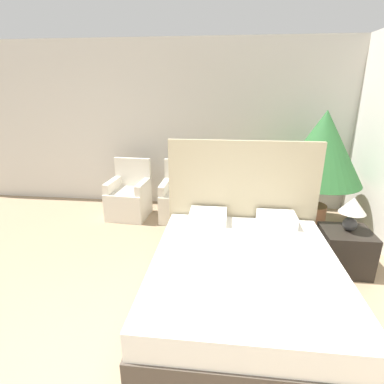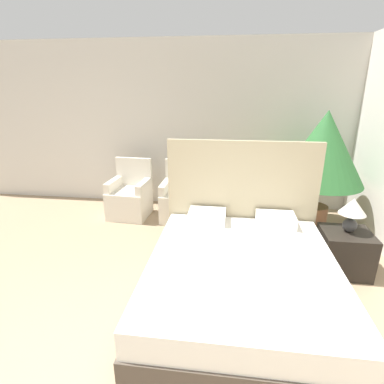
% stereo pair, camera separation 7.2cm
% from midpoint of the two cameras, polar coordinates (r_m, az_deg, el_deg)
% --- Properties ---
extents(wall_back, '(10.00, 0.06, 2.90)m').
position_cam_midpoint_polar(wall_back, '(5.47, -1.26, 12.34)').
color(wall_back, silver).
rests_on(wall_back, ground_plane).
extents(bed, '(1.86, 2.13, 1.52)m').
position_cam_midpoint_polar(bed, '(3.19, 9.14, -15.36)').
color(bed, '#4C4238').
rests_on(bed, ground_plane).
extents(armchair_near_window_left, '(0.68, 0.66, 0.96)m').
position_cam_midpoint_polar(armchair_near_window_left, '(5.25, -12.28, -1.36)').
color(armchair_near_window_left, silver).
rests_on(armchair_near_window_left, ground_plane).
extents(armchair_near_window_right, '(0.65, 0.63, 0.96)m').
position_cam_midpoint_polar(armchair_near_window_right, '(5.04, -2.51, -1.80)').
color(armchair_near_window_right, silver).
rests_on(armchair_near_window_right, ground_plane).
extents(potted_palm, '(1.23, 1.23, 1.82)m').
position_cam_midpoint_polar(potted_palm, '(4.85, 23.15, 7.45)').
color(potted_palm, brown).
rests_on(potted_palm, ground_plane).
extents(nightstand, '(0.56, 0.50, 0.52)m').
position_cam_midpoint_polar(nightstand, '(4.09, 26.56, -9.94)').
color(nightstand, black).
rests_on(nightstand, ground_plane).
extents(table_lamp, '(0.30, 0.30, 0.41)m').
position_cam_midpoint_polar(table_lamp, '(3.90, 27.81, -2.90)').
color(table_lamp, '#333333').
rests_on(table_lamp, nightstand).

